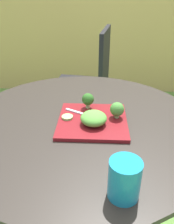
# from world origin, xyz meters

# --- Properties ---
(bamboo_fence) EXTENTS (8.00, 0.08, 1.67)m
(bamboo_fence) POSITION_xyz_m (0.00, 1.95, 0.84)
(bamboo_fence) COLOR tan
(bamboo_fence) RESTS_ON ground_plane
(patio_table) EXTENTS (0.97, 0.97, 0.71)m
(patio_table) POSITION_xyz_m (0.00, 0.00, 0.48)
(patio_table) COLOR #28231E
(patio_table) RESTS_ON ground_plane
(patio_chair) EXTENTS (0.50, 0.50, 0.90)m
(patio_chair) POSITION_xyz_m (0.00, 0.97, 0.53)
(patio_chair) COLOR black
(patio_chair) RESTS_ON ground_plane
(salad_plate) EXTENTS (0.26, 0.26, 0.01)m
(salad_plate) POSITION_xyz_m (0.04, -0.02, 0.72)
(salad_plate) COLOR maroon
(salad_plate) RESTS_ON patio_table
(drinking_glass) EXTENTS (0.08, 0.08, 0.11)m
(drinking_glass) POSITION_xyz_m (0.13, -0.37, 0.76)
(drinking_glass) COLOR teal
(drinking_glass) RESTS_ON patio_table
(fork) EXTENTS (0.14, 0.09, 0.00)m
(fork) POSITION_xyz_m (0.01, 0.01, 0.73)
(fork) COLOR silver
(fork) RESTS_ON salad_plate
(lettuce_mound) EXTENTS (0.10, 0.10, 0.05)m
(lettuce_mound) POSITION_xyz_m (0.05, -0.05, 0.75)
(lettuce_mound) COLOR #519338
(lettuce_mound) RESTS_ON salad_plate
(broccoli_floret_0) EXTENTS (0.05, 0.05, 0.06)m
(broccoli_floret_0) POSITION_xyz_m (0.02, 0.07, 0.76)
(broccoli_floret_0) COLOR #99B770
(broccoli_floret_0) RESTS_ON salad_plate
(broccoli_floret_1) EXTENTS (0.05, 0.05, 0.06)m
(broccoli_floret_1) POSITION_xyz_m (0.14, 0.00, 0.76)
(broccoli_floret_1) COLOR #99B770
(broccoli_floret_1) RESTS_ON salad_plate
(cucumber_slice_0) EXTENTS (0.04, 0.04, 0.01)m
(cucumber_slice_0) POSITION_xyz_m (-0.05, -0.02, 0.73)
(cucumber_slice_0) COLOR #8EB766
(cucumber_slice_0) RESTS_ON salad_plate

